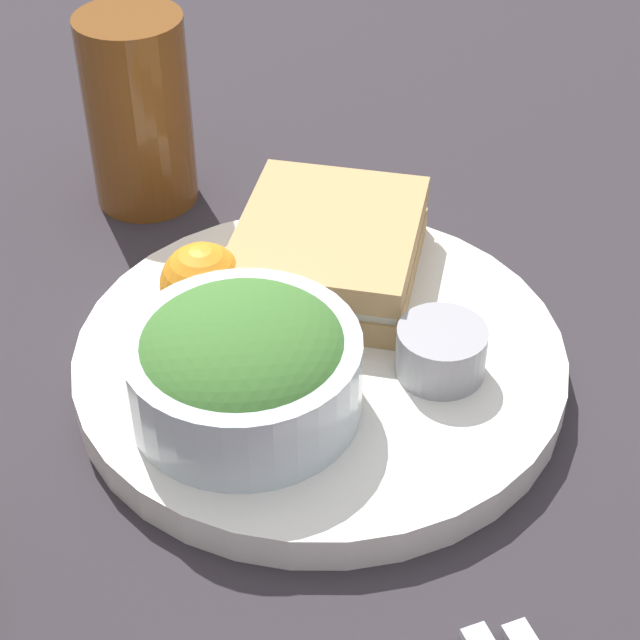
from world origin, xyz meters
TOP-DOWN VIEW (x-y plane):
  - ground_plane at (0.00, 0.00)m, footprint 4.00×4.00m
  - plate at (0.00, 0.00)m, footprint 0.28×0.28m
  - sandwich at (0.07, -0.01)m, footprint 0.15×0.14m
  - salad_bowl at (-0.04, 0.04)m, footprint 0.12×0.12m
  - dressing_cup at (-0.03, -0.06)m, footprint 0.05×0.05m
  - orange_wedge at (0.03, 0.06)m, footprint 0.05×0.05m
  - drink_glass at (0.20, 0.10)m, footprint 0.07×0.07m

SIDE VIEW (x-z plane):
  - ground_plane at x=0.00m, z-range 0.00..0.00m
  - plate at x=0.00m, z-range 0.00..0.02m
  - dressing_cup at x=-0.03m, z-range 0.02..0.05m
  - sandwich at x=0.07m, z-range 0.02..0.06m
  - orange_wedge at x=0.03m, z-range 0.02..0.07m
  - salad_bowl at x=-0.04m, z-range 0.02..0.08m
  - drink_glass at x=0.20m, z-range 0.00..0.14m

